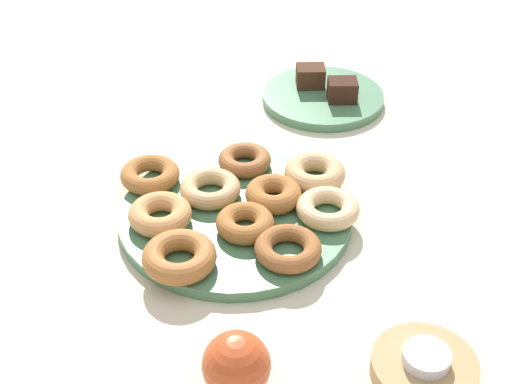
# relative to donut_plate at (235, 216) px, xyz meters

# --- Properties ---
(ground_plane) EXTENTS (2.40, 2.40, 0.00)m
(ground_plane) POSITION_rel_donut_plate_xyz_m (0.00, 0.00, -0.01)
(ground_plane) COLOR beige
(donut_plate) EXTENTS (0.33, 0.33, 0.02)m
(donut_plate) POSITION_rel_donut_plate_xyz_m (0.00, 0.00, 0.00)
(donut_plate) COLOR #4C7F56
(donut_plate) RESTS_ON ground_plane
(donut_0) EXTENTS (0.11, 0.11, 0.03)m
(donut_0) POSITION_rel_donut_plate_xyz_m (-0.01, 0.06, 0.02)
(donut_0) COLOR #AD6B33
(donut_0) RESTS_ON donut_plate
(donut_1) EXTENTS (0.08, 0.08, 0.02)m
(donut_1) POSITION_rel_donut_plate_xyz_m (-0.11, 0.03, 0.02)
(donut_1) COLOR #995B2D
(donut_1) RESTS_ON donut_plate
(donut_2) EXTENTS (0.13, 0.13, 0.03)m
(donut_2) POSITION_rel_donut_plate_xyz_m (0.10, -0.09, 0.02)
(donut_2) COLOR #AD6B33
(donut_2) RESTS_ON donut_plate
(donut_3) EXTENTS (0.11, 0.11, 0.02)m
(donut_3) POSITION_rel_donut_plate_xyz_m (0.10, 0.05, 0.02)
(donut_3) COLOR #995B2D
(donut_3) RESTS_ON donut_plate
(donut_4) EXTENTS (0.12, 0.12, 0.03)m
(donut_4) POSITION_rel_donut_plate_xyz_m (-0.04, -0.03, 0.02)
(donut_4) COLOR tan
(donut_4) RESTS_ON donut_plate
(donut_5) EXTENTS (0.09, 0.09, 0.03)m
(donut_5) POSITION_rel_donut_plate_xyz_m (-0.09, -0.11, 0.02)
(donut_5) COLOR #AD6B33
(donut_5) RESTS_ON donut_plate
(donut_6) EXTENTS (0.12, 0.12, 0.03)m
(donut_6) POSITION_rel_donut_plate_xyz_m (0.01, -0.11, 0.02)
(donut_6) COLOR tan
(donut_6) RESTS_ON donut_plate
(donut_7) EXTENTS (0.11, 0.11, 0.03)m
(donut_7) POSITION_rel_donut_plate_xyz_m (0.04, 0.01, 0.02)
(donut_7) COLOR #AD6B33
(donut_7) RESTS_ON donut_plate
(donut_8) EXTENTS (0.12, 0.12, 0.03)m
(donut_8) POSITION_rel_donut_plate_xyz_m (0.03, 0.13, 0.02)
(donut_8) COLOR #EABC84
(donut_8) RESTS_ON donut_plate
(donut_9) EXTENTS (0.13, 0.13, 0.03)m
(donut_9) POSITION_rel_donut_plate_xyz_m (-0.05, 0.13, 0.02)
(donut_9) COLOR tan
(donut_9) RESTS_ON donut_plate
(cake_plate) EXTENTS (0.22, 0.22, 0.02)m
(cake_plate) POSITION_rel_donut_plate_xyz_m (-0.32, 0.20, -0.00)
(cake_plate) COLOR #4C7F56
(cake_plate) RESTS_ON ground_plane
(brownie_near) EXTENTS (0.05, 0.06, 0.04)m
(brownie_near) POSITION_rel_donut_plate_xyz_m (-0.35, 0.19, 0.03)
(brownie_near) COLOR #472819
(brownie_near) RESTS_ON cake_plate
(brownie_far) EXTENTS (0.05, 0.06, 0.04)m
(brownie_far) POSITION_rel_donut_plate_xyz_m (-0.29, 0.23, 0.03)
(brownie_far) COLOR #381E14
(brownie_far) RESTS_ON cake_plate
(candle_holder) EXTENTS (0.12, 0.12, 0.02)m
(candle_holder) POSITION_rel_donut_plate_xyz_m (0.31, 0.17, 0.00)
(candle_holder) COLOR tan
(candle_holder) RESTS_ON ground_plane
(tealight) EXTENTS (0.05, 0.05, 0.01)m
(tealight) POSITION_rel_donut_plate_xyz_m (0.31, 0.17, 0.02)
(tealight) COLOR silver
(tealight) RESTS_ON candle_holder
(apple) EXTENTS (0.08, 0.08, 0.08)m
(apple) POSITION_rel_donut_plate_xyz_m (0.29, -0.04, 0.03)
(apple) COLOR #CC4C23
(apple) RESTS_ON ground_plane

